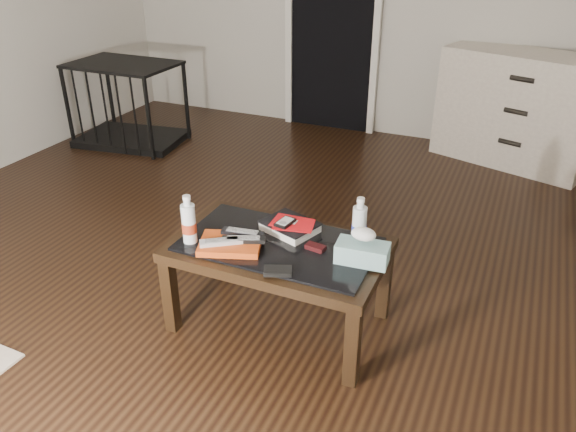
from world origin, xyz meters
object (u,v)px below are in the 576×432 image
(pet_crate, at_px, (130,117))
(tissue_box, at_px, (362,253))
(textbook, at_px, (290,227))
(coffee_table, at_px, (279,255))
(water_bottle_left, at_px, (188,219))
(dresser, at_px, (517,109))
(water_bottle_right, at_px, (359,221))

(pet_crate, height_order, tissue_box, pet_crate)
(textbook, bearing_deg, coffee_table, -71.50)
(coffee_table, distance_m, tissue_box, 0.42)
(water_bottle_left, bearing_deg, textbook, 35.80)
(tissue_box, bearing_deg, dresser, 75.38)
(pet_crate, xyz_separation_m, water_bottle_left, (1.92, -1.98, 0.35))
(coffee_table, bearing_deg, water_bottle_left, -158.51)
(textbook, xyz_separation_m, water_bottle_left, (-0.39, -0.28, 0.10))
(coffee_table, xyz_separation_m, pet_crate, (-2.31, 1.82, -0.17))
(coffee_table, distance_m, water_bottle_left, 0.46)
(water_bottle_right, bearing_deg, coffee_table, -157.46)
(coffee_table, relative_size, water_bottle_right, 4.20)
(water_bottle_right, bearing_deg, textbook, -177.66)
(dresser, bearing_deg, tissue_box, -81.68)
(textbook, height_order, tissue_box, tissue_box)
(pet_crate, distance_m, water_bottle_left, 2.78)
(textbook, xyz_separation_m, water_bottle_right, (0.34, 0.01, 0.10))
(coffee_table, xyz_separation_m, tissue_box, (0.40, 0.00, 0.11))
(water_bottle_left, bearing_deg, coffee_table, 21.49)
(textbook, bearing_deg, pet_crate, 162.86)
(water_bottle_right, distance_m, tissue_box, 0.17)
(pet_crate, xyz_separation_m, textbook, (2.31, -1.70, 0.25))
(coffee_table, bearing_deg, pet_crate, 141.65)
(water_bottle_left, distance_m, tissue_box, 0.81)
(textbook, bearing_deg, tissue_box, 1.70)
(textbook, bearing_deg, water_bottle_right, 21.52)
(dresser, height_order, water_bottle_left, dresser)
(pet_crate, xyz_separation_m, tissue_box, (2.71, -1.82, 0.28))
(water_bottle_left, bearing_deg, water_bottle_right, 21.98)
(coffee_table, height_order, pet_crate, pet_crate)
(water_bottle_left, height_order, water_bottle_right, same)
(dresser, bearing_deg, textbook, -90.47)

